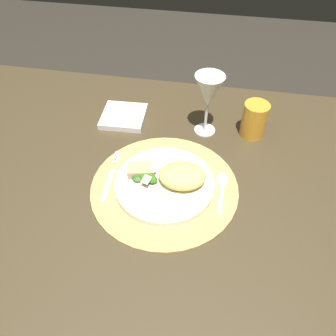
{
  "coord_description": "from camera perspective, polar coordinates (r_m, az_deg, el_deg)",
  "views": [
    {
      "loc": [
        0.18,
        -0.55,
        1.39
      ],
      "look_at": [
        0.07,
        0.03,
        0.78
      ],
      "focal_mm": 35.59,
      "sensor_mm": 36.0,
      "label": 1
    }
  ],
  "objects": [
    {
      "name": "dinner_plate",
      "position": [
        0.82,
        -0.62,
        -2.75
      ],
      "size": [
        0.24,
        0.24,
        0.02
      ],
      "primitive_type": "cylinder",
      "color": "silver",
      "rests_on": "placemat"
    },
    {
      "name": "bread_piece",
      "position": [
        0.82,
        -4.89,
        -0.38
      ],
      "size": [
        0.07,
        0.05,
        0.02
      ],
      "primitive_type": "cube",
      "rotation": [
        0.0,
        0.0,
        3.35
      ],
      "color": "tan",
      "rests_on": "dinner_plate"
    },
    {
      "name": "fork",
      "position": [
        0.85,
        -9.85,
        -1.62
      ],
      "size": [
        0.02,
        0.17,
        0.0
      ],
      "color": "silver",
      "rests_on": "placemat"
    },
    {
      "name": "wine_glass",
      "position": [
        0.91,
        6.95,
        12.64
      ],
      "size": [
        0.08,
        0.08,
        0.18
      ],
      "color": "silver",
      "rests_on": "dining_table"
    },
    {
      "name": "amber_tumbler",
      "position": [
        0.97,
        14.54,
        7.98
      ],
      "size": [
        0.07,
        0.07,
        0.1
      ],
      "primitive_type": "cylinder",
      "color": "orange",
      "rests_on": "dining_table"
    },
    {
      "name": "dining_table",
      "position": [
        0.98,
        -4.62,
        -7.67
      ],
      "size": [
        1.28,
        0.92,
        0.76
      ],
      "color": "#403421",
      "rests_on": "ground"
    },
    {
      "name": "ground_plane",
      "position": [
        1.5,
        -3.18,
        -21.25
      ],
      "size": [
        6.0,
        6.0,
        0.0
      ],
      "primitive_type": "plane",
      "color": "#2D2921"
    },
    {
      "name": "salad_greens",
      "position": [
        0.82,
        -4.4,
        -1.09
      ],
      "size": [
        0.08,
        0.08,
        0.03
      ],
      "color": "#4A761F",
      "rests_on": "dinner_plate"
    },
    {
      "name": "pasta_serving",
      "position": [
        0.79,
        2.45,
        -1.35
      ],
      "size": [
        0.12,
        0.1,
        0.04
      ],
      "primitive_type": "ellipsoid",
      "rotation": [
        0.0,
        0.0,
        0.08
      ],
      "color": "#EACB67",
      "rests_on": "dinner_plate"
    },
    {
      "name": "placemat",
      "position": [
        0.83,
        -0.61,
        -3.29
      ],
      "size": [
        0.36,
        0.36,
        0.01
      ],
      "primitive_type": "cylinder",
      "color": "tan",
      "rests_on": "dining_table"
    },
    {
      "name": "napkin",
      "position": [
        1.03,
        -7.6,
        8.77
      ],
      "size": [
        0.13,
        0.13,
        0.02
      ],
      "primitive_type": "cube",
      "rotation": [
        0.0,
        0.0,
        0.05
      ],
      "color": "white",
      "rests_on": "dining_table"
    },
    {
      "name": "spoon",
      "position": [
        0.83,
        9.19,
        -2.9
      ],
      "size": [
        0.03,
        0.13,
        0.01
      ],
      "color": "silver",
      "rests_on": "placemat"
    }
  ]
}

